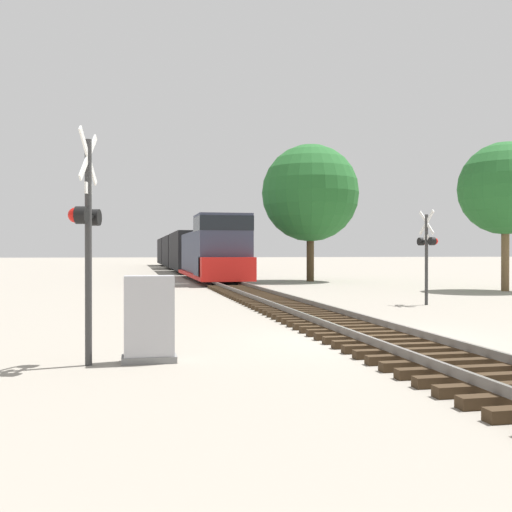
# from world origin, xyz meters

# --- Properties ---
(ground_plane) EXTENTS (400.00, 400.00, 0.00)m
(ground_plane) POSITION_xyz_m (0.00, 0.00, 0.00)
(ground_plane) COLOR gray
(rail_track_bed) EXTENTS (2.60, 160.00, 0.31)m
(rail_track_bed) POSITION_xyz_m (0.00, -0.00, 0.14)
(rail_track_bed) COLOR #382819
(rail_track_bed) RESTS_ON ground
(freight_train) EXTENTS (3.15, 59.25, 4.21)m
(freight_train) POSITION_xyz_m (0.00, 49.70, 1.95)
(freight_train) COLOR #33384C
(freight_train) RESTS_ON ground
(crossing_signal_near) EXTENTS (0.52, 1.01, 4.10)m
(crossing_signal_near) POSITION_xyz_m (-6.08, -1.72, 2.41)
(crossing_signal_near) COLOR #333333
(crossing_signal_near) RESTS_ON ground
(crossing_signal_far) EXTENTS (0.42, 1.01, 3.53)m
(crossing_signal_far) POSITION_xyz_m (5.46, 7.97, 2.16)
(crossing_signal_far) COLOR #333333
(crossing_signal_far) RESTS_ON ground
(relay_cabinet) EXTENTS (0.97, 0.51, 1.55)m
(relay_cabinet) POSITION_xyz_m (-5.01, -1.63, 0.77)
(relay_cabinet) COLOR slate
(relay_cabinet) RESTS_ON ground
(tree_far_right) EXTENTS (4.66, 4.66, 7.51)m
(tree_far_right) POSITION_xyz_m (13.13, 14.41, 5.16)
(tree_far_right) COLOR brown
(tree_far_right) RESTS_ON ground
(tree_mid_background) EXTENTS (6.49, 6.49, 9.16)m
(tree_mid_background) POSITION_xyz_m (6.42, 25.94, 5.90)
(tree_mid_background) COLOR #473521
(tree_mid_background) RESTS_ON ground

